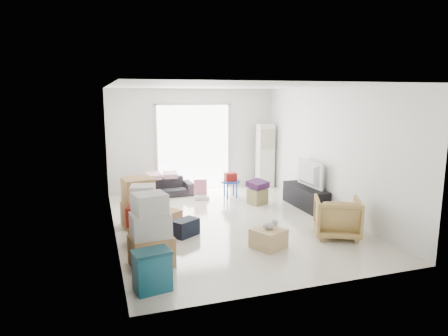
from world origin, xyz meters
name	(u,v)px	position (x,y,z in m)	size (l,w,h in m)	color
room_shell	(230,156)	(0.00, 0.00, 1.35)	(4.98, 6.48, 3.18)	beige
sliding_door	(194,144)	(0.00, 2.98, 1.24)	(2.10, 0.04, 2.33)	white
ac_tower	(265,156)	(1.95, 2.65, 0.88)	(0.45, 0.30, 1.75)	white
tv_console	(305,197)	(2.00, 0.48, 0.24)	(0.43, 1.43, 0.48)	black
television	(306,184)	(2.00, 0.48, 0.55)	(1.03, 0.59, 0.14)	black
sofa	(162,184)	(-0.95, 2.50, 0.30)	(1.55, 0.45, 0.61)	#28282D
pillow_left	(153,171)	(-1.17, 2.47, 0.67)	(0.41, 0.32, 0.13)	#EBABBE
pillow_right	(170,170)	(-0.74, 2.50, 0.67)	(0.36, 0.29, 0.12)	#EBABBE
armchair	(337,215)	(1.57, -1.42, 0.40)	(0.77, 0.73, 0.80)	tan
storage_bins	(152,270)	(-1.90, -2.43, 0.28)	(0.53, 0.41, 0.55)	#134F64
box_stack_a	(151,234)	(-1.80, -1.64, 0.50)	(0.68, 0.59, 1.12)	olive
box_stack_b	(144,219)	(-1.80, -0.77, 0.46)	(0.61, 0.58, 1.05)	olive
box_stack_c	(139,203)	(-1.77, 0.32, 0.46)	(0.69, 0.63, 0.95)	olive
loose_box	(169,218)	(-1.22, 0.09, 0.16)	(0.38, 0.38, 0.32)	olive
duffel_bag	(186,228)	(-1.03, -0.53, 0.15)	(0.48, 0.29, 0.31)	black
ottoman	(257,196)	(1.06, 1.06, 0.18)	(0.37, 0.37, 0.37)	#8F8853
blanket	(258,186)	(1.06, 1.06, 0.44)	(0.40, 0.40, 0.14)	#451E4B
kids_table	(230,180)	(0.65, 1.83, 0.44)	(0.49, 0.49, 0.62)	#1C42B3
toy_walker	(201,193)	(-0.08, 1.94, 0.13)	(0.40, 0.37, 0.47)	silver
wood_crate	(268,238)	(0.17, -1.53, 0.16)	(0.48, 0.48, 0.32)	tan
plush_bunny	(270,225)	(0.20, -1.52, 0.39)	(0.29, 0.16, 0.14)	#B2ADA8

